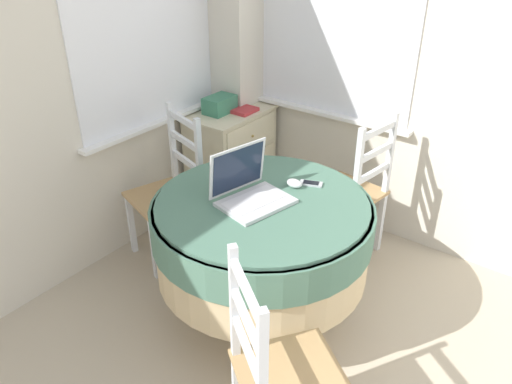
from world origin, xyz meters
TOP-DOWN VIEW (x-y plane):
  - corner_room_shell at (1.35, 2.18)m, footprint 4.51×5.26m
  - round_dining_table at (1.07, 2.27)m, footprint 1.11×1.11m
  - laptop at (1.04, 2.33)m, footprint 0.39×0.35m
  - computer_mouse at (1.28, 2.23)m, footprint 0.05×0.08m
  - cell_phone at (1.36, 2.17)m, footprint 0.09×0.13m
  - dining_chair_near_back_window at (1.20, 3.07)m, footprint 0.49×0.48m
  - dining_chair_near_right_window at (1.87, 2.17)m, footprint 0.44×0.44m
  - dining_chair_camera_near at (0.45, 1.74)m, footprint 0.54×0.54m
  - corner_cabinet at (1.91, 3.17)m, footprint 0.62×0.41m
  - storage_box at (1.84, 3.20)m, footprint 0.22×0.15m
  - book_on_cabinet at (1.95, 3.13)m, footprint 0.17×0.24m

SIDE VIEW (x-z plane):
  - corner_cabinet at x=1.91m, z-range 0.00..0.75m
  - dining_chair_near_back_window at x=1.20m, z-range -0.03..0.93m
  - dining_chair_near_right_window at x=1.87m, z-range -0.03..0.93m
  - dining_chair_camera_near at x=0.45m, z-range -0.03..0.93m
  - round_dining_table at x=1.07m, z-range 0.18..0.91m
  - cell_phone at x=1.36m, z-range 0.72..0.74m
  - computer_mouse at x=1.28m, z-range 0.72..0.77m
  - book_on_cabinet at x=1.95m, z-range 0.75..0.77m
  - laptop at x=1.04m, z-range 0.65..0.91m
  - storage_box at x=1.84m, z-range 0.75..0.86m
  - corner_room_shell at x=1.35m, z-range 0.00..2.55m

